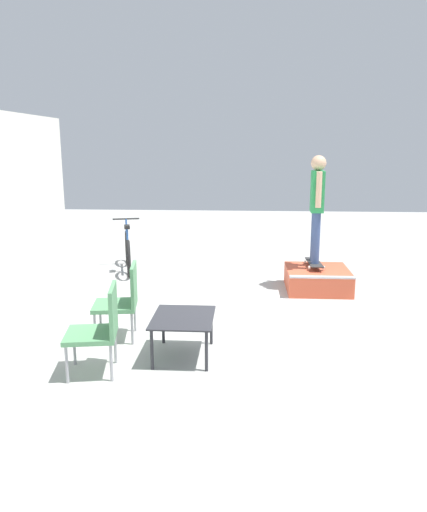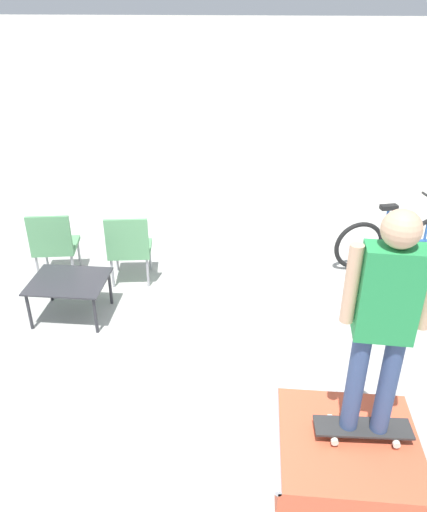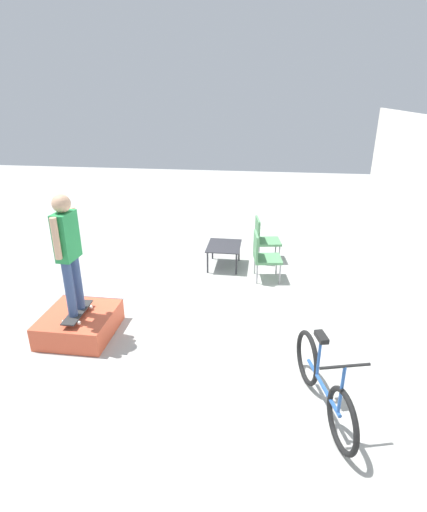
% 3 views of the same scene
% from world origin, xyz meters
% --- Properties ---
extents(ground_plane, '(24.00, 24.00, 0.00)m').
position_xyz_m(ground_plane, '(0.00, 0.00, 0.00)').
color(ground_plane, '#A8A8A3').
extents(skate_ramp_box, '(1.09, 1.02, 0.38)m').
position_xyz_m(skate_ramp_box, '(1.73, -1.14, 0.18)').
color(skate_ramp_box, '#DB5638').
rests_on(skate_ramp_box, ground_plane).
extents(skateboard_on_ramp, '(0.73, 0.28, 0.07)m').
position_xyz_m(skateboard_on_ramp, '(1.84, -1.09, 0.44)').
color(skateboard_on_ramp, '#2D2D2D').
rests_on(skateboard_on_ramp, skate_ramp_box).
extents(person_skater, '(0.57, 0.24, 1.75)m').
position_xyz_m(person_skater, '(1.84, -1.09, 1.49)').
color(person_skater, '#384C7A').
rests_on(person_skater, skateboard_on_ramp).
extents(coffee_table, '(0.84, 0.68, 0.47)m').
position_xyz_m(coffee_table, '(-1.08, 0.75, 0.42)').
color(coffee_table, '#2D2D33').
rests_on(coffee_table, ground_plane).
extents(patio_chair_left, '(0.60, 0.60, 0.94)m').
position_xyz_m(patio_chair_left, '(-1.55, 1.57, 0.52)').
color(patio_chair_left, '#99999E').
rests_on(patio_chair_left, ground_plane).
extents(patio_chair_right, '(0.59, 0.59, 0.94)m').
position_xyz_m(patio_chair_right, '(-0.58, 1.56, 0.52)').
color(patio_chair_right, '#99999E').
rests_on(patio_chair_right, ground_plane).
extents(bicycle, '(1.69, 0.61, 0.95)m').
position_xyz_m(bicycle, '(2.87, 2.32, 0.37)').
color(bicycle, black).
rests_on(bicycle, ground_plane).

